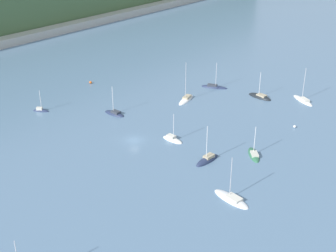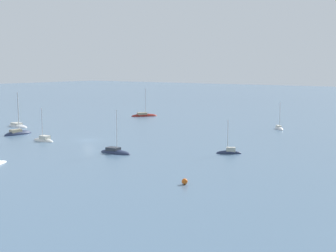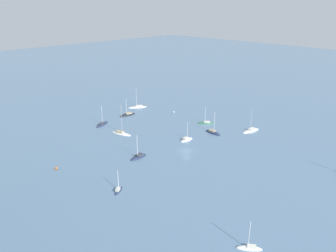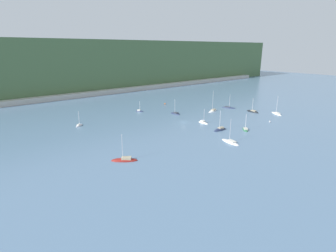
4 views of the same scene
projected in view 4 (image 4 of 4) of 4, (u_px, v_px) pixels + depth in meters
ground_plane at (184, 122)px, 124.94m from camera, size 600.00×600.00×0.00m
hillside_ridge at (71, 65)px, 225.03m from camera, size 447.47×88.37×40.17m
shore_town_strip at (97, 93)px, 195.03m from camera, size 380.35×6.00×3.30m
sailboat_0 at (253, 112)px, 144.79m from camera, size 3.29×7.89×8.65m
sailboat_1 at (79, 126)px, 119.01m from camera, size 5.05×4.43×7.36m
sailboat_2 at (139, 111)px, 145.64m from camera, size 3.43×4.50×6.67m
sailboat_3 at (203, 123)px, 123.47m from camera, size 2.12×5.85×7.62m
sailboat_4 at (125, 160)px, 82.28m from camera, size 8.18×7.16×9.56m
sailboat_5 at (276, 114)px, 140.33m from camera, size 6.47×8.84×10.32m
sailboat_6 at (230, 142)px, 98.13m from camera, size 4.05×8.88×9.66m
sailboat_7 at (245, 130)px, 113.37m from camera, size 6.59×6.39×7.66m
sailboat_8 at (175, 114)px, 140.40m from camera, size 2.69×6.70×8.56m
sailboat_9 at (213, 111)px, 146.57m from camera, size 9.05×4.56×12.07m
sailboat_10 at (228, 108)px, 154.50m from camera, size 5.27×8.34×8.69m
sailboat_11 at (220, 130)px, 112.82m from camera, size 7.16×2.49×9.60m
mooring_buoy_0 at (165, 104)px, 164.07m from camera, size 0.81×0.81×0.81m
mooring_buoy_1 at (270, 122)px, 124.63m from camera, size 0.72×0.72×0.72m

